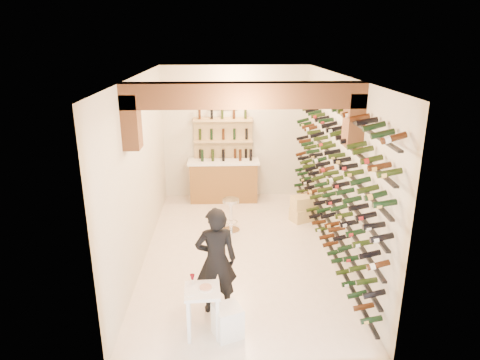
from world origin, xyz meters
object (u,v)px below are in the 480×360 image
(wine_rack, at_px, (327,171))
(crate_lower, at_px, (302,214))
(person, at_px, (216,261))
(back_counter, at_px, (224,179))
(chrome_barstool, at_px, (231,213))
(white_stool, at_px, (228,321))
(tasting_table, at_px, (202,297))

(wine_rack, height_order, crate_lower, wine_rack)
(person, height_order, crate_lower, person)
(back_counter, distance_m, chrome_barstool, 1.79)
(back_counter, height_order, chrome_barstool, back_counter)
(chrome_barstool, bearing_deg, back_counter, 94.45)
(back_counter, distance_m, person, 4.46)
(chrome_barstool, distance_m, crate_lower, 1.65)
(crate_lower, bearing_deg, wine_rack, -84.41)
(wine_rack, xyz_separation_m, chrome_barstool, (-1.69, 0.87, -1.14))
(wine_rack, distance_m, white_stool, 3.28)
(person, distance_m, crate_lower, 3.70)
(wine_rack, xyz_separation_m, back_counter, (-1.83, 2.65, -1.02))
(white_stool, distance_m, crate_lower, 4.09)
(back_counter, distance_m, tasting_table, 4.98)
(back_counter, xyz_separation_m, white_stool, (0.02, -5.03, -0.32))
(chrome_barstool, height_order, crate_lower, chrome_barstool)
(tasting_table, distance_m, white_stool, 0.47)
(wine_rack, height_order, white_stool, wine_rack)
(back_counter, height_order, person, person)
(white_stool, height_order, person, person)
(white_stool, bearing_deg, person, 104.44)
(tasting_table, relative_size, white_stool, 1.88)
(chrome_barstool, relative_size, crate_lower, 1.45)
(wine_rack, distance_m, person, 2.76)
(wine_rack, relative_size, back_counter, 3.35)
(wine_rack, bearing_deg, chrome_barstool, 152.73)
(wine_rack, xyz_separation_m, crate_lower, (-0.13, 1.34, -1.40))
(white_stool, bearing_deg, wine_rack, 52.87)
(tasting_table, bearing_deg, person, 67.36)
(tasting_table, distance_m, chrome_barstool, 3.23)
(tasting_table, relative_size, crate_lower, 1.69)
(back_counter, bearing_deg, wine_rack, -55.34)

